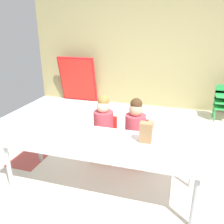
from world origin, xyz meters
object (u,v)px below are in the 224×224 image
object	(u,v)px
paper_plate_near_edge	(110,151)
donut_powdered_on_plate	(110,149)
kid_chair_green_stack	(223,100)
donut_powdered_loose	(80,139)
seated_child_near_camera	(104,122)
craft_table	(100,145)
seated_child_middle_seat	(135,126)
paper_bag_brown	(146,132)
folded_activity_table	(78,80)

from	to	relation	value
paper_plate_near_edge	donut_powdered_on_plate	world-z (taller)	donut_powdered_on_plate
kid_chair_green_stack	donut_powdered_loose	distance (m)	3.25
kid_chair_green_stack	paper_plate_near_edge	size ratio (longest dim) A/B	3.78
seated_child_near_camera	donut_powdered_on_plate	bearing A→B (deg)	-66.91
seated_child_near_camera	kid_chair_green_stack	size ratio (longest dim) A/B	1.35
paper_plate_near_edge	seated_child_near_camera	bearing A→B (deg)	113.09
craft_table	kid_chair_green_stack	world-z (taller)	kid_chair_green_stack
donut_powdered_on_plate	kid_chair_green_stack	bearing A→B (deg)	63.06
seated_child_near_camera	seated_child_middle_seat	size ratio (longest dim) A/B	1.00
craft_table	donut_powdered_on_plate	distance (m)	0.25
craft_table	donut_powdered_on_plate	bearing A→B (deg)	-46.44
seated_child_middle_seat	paper_bag_brown	bearing A→B (deg)	-66.79
folded_activity_table	donut_powdered_on_plate	distance (m)	3.58
seated_child_near_camera	paper_bag_brown	world-z (taller)	seated_child_near_camera
seated_child_near_camera	paper_plate_near_edge	size ratio (longest dim) A/B	5.10
kid_chair_green_stack	donut_powdered_on_plate	distance (m)	3.17
paper_bag_brown	paper_plate_near_edge	distance (m)	0.44
seated_child_middle_seat	paper_bag_brown	world-z (taller)	seated_child_middle_seat
seated_child_middle_seat	donut_powdered_on_plate	world-z (taller)	seated_child_middle_seat
seated_child_near_camera	folded_activity_table	world-z (taller)	folded_activity_table
folded_activity_table	kid_chair_green_stack	bearing A→B (deg)	-5.27
kid_chair_green_stack	seated_child_middle_seat	bearing A→B (deg)	-122.89
donut_powdered_on_plate	paper_plate_near_edge	bearing A→B (deg)	180.00
seated_child_near_camera	folded_activity_table	xyz separation A→B (m)	(-1.44, 2.35, -0.02)
seated_child_middle_seat	paper_plate_near_edge	xyz separation A→B (m)	(-0.10, -0.76, 0.05)
seated_child_middle_seat	paper_plate_near_edge	distance (m)	0.77
paper_bag_brown	paper_plate_near_edge	size ratio (longest dim) A/B	1.22
paper_bag_brown	seated_child_middle_seat	bearing A→B (deg)	113.21
folded_activity_table	paper_bag_brown	distance (m)	3.50
craft_table	folded_activity_table	world-z (taller)	folded_activity_table
kid_chair_green_stack	paper_bag_brown	xyz separation A→B (m)	(-1.13, -2.52, 0.31)
folded_activity_table	paper_plate_near_edge	xyz separation A→B (m)	(1.77, -3.11, 0.06)
kid_chair_green_stack	donut_powdered_loose	bearing A→B (deg)	-123.95
donut_powdered_on_plate	paper_bag_brown	bearing A→B (deg)	44.71
paper_plate_near_edge	paper_bag_brown	bearing A→B (deg)	44.71
seated_child_near_camera	donut_powdered_on_plate	size ratio (longest dim) A/B	7.85
kid_chair_green_stack	seated_child_near_camera	bearing A→B (deg)	-130.50
seated_child_middle_seat	paper_plate_near_edge	bearing A→B (deg)	-97.62
craft_table	donut_powdered_on_plate	size ratio (longest dim) A/B	18.23
seated_child_near_camera	seated_child_middle_seat	world-z (taller)	same
seated_child_near_camera	paper_plate_near_edge	world-z (taller)	seated_child_near_camera
seated_child_middle_seat	donut_powdered_loose	world-z (taller)	seated_child_middle_seat
seated_child_middle_seat	paper_bag_brown	size ratio (longest dim) A/B	4.17
craft_table	seated_child_middle_seat	xyz separation A→B (m)	(0.27, 0.59, 0.00)
paper_plate_near_edge	folded_activity_table	bearing A→B (deg)	119.59
seated_child_middle_seat	folded_activity_table	world-z (taller)	folded_activity_table
folded_activity_table	donut_powdered_loose	xyz separation A→B (m)	(1.39, -2.99, 0.08)
folded_activity_table	seated_child_near_camera	bearing A→B (deg)	-58.47
paper_bag_brown	seated_child_near_camera	bearing A→B (deg)	143.44
seated_child_middle_seat	folded_activity_table	bearing A→B (deg)	128.48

